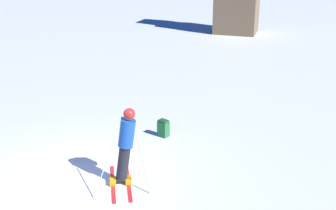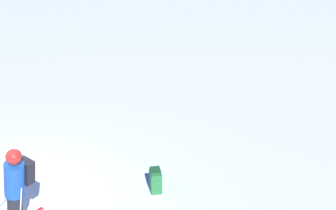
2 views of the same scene
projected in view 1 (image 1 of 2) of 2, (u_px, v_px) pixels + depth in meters
ground_plane at (83, 177)px, 11.18m from camera, size 300.00×300.00×0.00m
skier at (126, 142)px, 10.58m from camera, size 1.40×1.77×1.88m
spare_backpack at (163, 128)px, 13.35m from camera, size 0.36×0.31×0.50m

